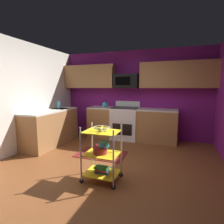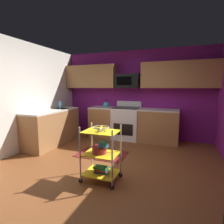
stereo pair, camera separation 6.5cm
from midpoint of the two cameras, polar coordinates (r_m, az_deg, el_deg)
floor at (r=3.50m, az=-3.06°, el=-18.26°), size 4.40×4.80×0.04m
wall_back at (r=5.47m, az=6.62°, el=5.56°), size 4.52×0.06×2.60m
wall_left at (r=4.50m, az=-30.55°, el=4.00°), size 0.06×4.80×2.60m
counter_run at (r=5.06m, az=-4.11°, el=-4.16°), size 3.49×2.31×0.92m
oven_range at (r=5.29m, az=3.87°, el=-3.46°), size 0.76×0.65×1.10m
upper_cabinets at (r=5.27m, az=6.65°, el=11.45°), size 4.40×0.33×0.70m
microwave at (r=5.29m, az=4.30°, el=9.84°), size 0.70×0.39×0.40m
rolling_cart at (r=2.98m, az=-3.94°, el=-13.16°), size 0.61×0.43×0.91m
fruit_bowl at (r=2.85m, az=-4.02°, el=-5.22°), size 0.27×0.27×0.07m
mixing_bowl_large at (r=2.96m, az=-4.45°, el=-11.91°), size 0.25×0.25×0.11m
mixing_bowl_small at (r=2.91m, az=-3.26°, el=-10.19°), size 0.18×0.18×0.08m
book_stack at (r=3.08m, az=-3.89°, el=-17.90°), size 0.25×0.17×0.10m
kettle at (r=5.41m, az=-2.60°, el=2.36°), size 0.21×0.18×0.26m
dish_soap_bottle at (r=5.25m, az=-17.02°, el=2.10°), size 0.06×0.06×0.20m
floor_rug at (r=4.19m, az=-3.97°, el=-13.30°), size 1.11×0.71×0.01m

